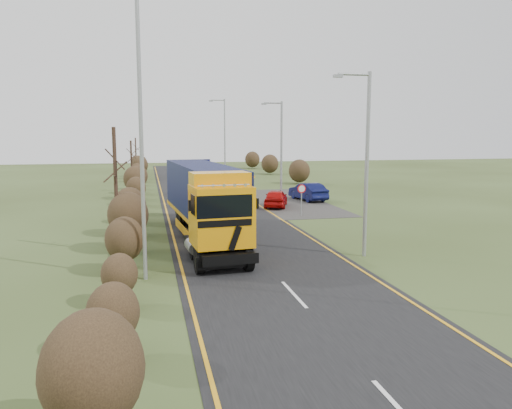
{
  "coord_description": "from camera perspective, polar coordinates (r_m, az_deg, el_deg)",
  "views": [
    {
      "loc": [
        -5.02,
        -20.58,
        5.74
      ],
      "look_at": [
        0.37,
        4.02,
        2.15
      ],
      "focal_mm": 35.0,
      "sensor_mm": 36.0,
      "label": 1
    }
  ],
  "objects": [
    {
      "name": "lorry",
      "position": [
        27.07,
        -5.86,
        0.85
      ],
      "size": [
        3.5,
        14.93,
        4.11
      ],
      "rotation": [
        0.0,
        0.0,
        0.09
      ],
      "color": "black",
      "rests_on": "ground"
    },
    {
      "name": "streetlight_near",
      "position": [
        23.55,
        12.35,
        5.32
      ],
      "size": [
        1.81,
        0.18,
        8.5
      ],
      "color": "gray",
      "rests_on": "ground"
    },
    {
      "name": "left_pole",
      "position": [
        19.7,
        -13.0,
        7.77
      ],
      "size": [
        0.16,
        0.16,
        11.38
      ],
      "primitive_type": "cylinder",
      "color": "gray",
      "rests_on": "ground"
    },
    {
      "name": "speed_sign",
      "position": [
        35.11,
        5.22,
        1.2
      ],
      "size": [
        0.61,
        0.1,
        2.21
      ],
      "color": "gray",
      "rests_on": "ground"
    },
    {
      "name": "car_blue_sedan",
      "position": [
        43.26,
        5.95,
        1.46
      ],
      "size": [
        2.36,
        4.8,
        1.51
      ],
      "primitive_type": "imported",
      "rotation": [
        0.0,
        0.0,
        3.31
      ],
      "color": "#0A0E39",
      "rests_on": "ground"
    },
    {
      "name": "car_red_hatchback",
      "position": [
        39.18,
        2.27,
        0.72
      ],
      "size": [
        2.92,
        4.42,
        1.4
      ],
      "primitive_type": "imported",
      "rotation": [
        0.0,
        0.0,
        2.81
      ],
      "color": "#AC0A08",
      "rests_on": "ground"
    },
    {
      "name": "layby",
      "position": [
        42.57,
        3.47,
        0.37
      ],
      "size": [
        6.0,
        18.0,
        0.02
      ],
      "primitive_type": "cube",
      "color": "#2B2826",
      "rests_on": "ground"
    },
    {
      "name": "warning_board",
      "position": [
        48.68,
        -0.49,
        2.72
      ],
      "size": [
        0.73,
        0.11,
        1.91
      ],
      "color": "gray",
      "rests_on": "ground"
    },
    {
      "name": "road",
      "position": [
        31.51,
        -2.98,
        -2.37
      ],
      "size": [
        8.0,
        120.0,
        0.02
      ],
      "primitive_type": "cube",
      "color": "black",
      "rests_on": "ground"
    },
    {
      "name": "streetlight_far",
      "position": [
        67.48,
        -3.72,
        8.07
      ],
      "size": [
        2.17,
        0.21,
        10.28
      ],
      "color": "gray",
      "rests_on": "ground"
    },
    {
      "name": "lane_markings",
      "position": [
        31.21,
        -2.89,
        -2.43
      ],
      "size": [
        7.52,
        116.0,
        0.01
      ],
      "color": "orange",
      "rests_on": "road"
    },
    {
      "name": "ground",
      "position": [
        21.95,
        1.32,
        -7.05
      ],
      "size": [
        160.0,
        160.0,
        0.0
      ],
      "primitive_type": "plane",
      "color": "#353F1B",
      "rests_on": "ground"
    },
    {
      "name": "hedgerow",
      "position": [
        28.79,
        -14.16,
        -0.36
      ],
      "size": [
        2.24,
        102.04,
        6.05
      ],
      "color": "black",
      "rests_on": "ground"
    },
    {
      "name": "streetlight_mid",
      "position": [
        41.13,
        2.79,
        6.47
      ],
      "size": [
        1.78,
        0.18,
        8.32
      ],
      "color": "gray",
      "rests_on": "ground"
    }
  ]
}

